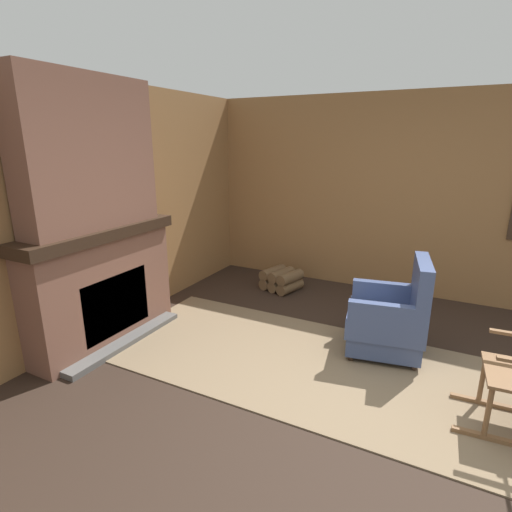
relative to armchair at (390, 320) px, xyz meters
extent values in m
plane|color=#2D2119|center=(-0.03, -1.04, -0.35)|extent=(14.00, 14.00, 0.00)
cube|color=olive|center=(-2.86, -1.04, 0.95)|extent=(0.06, 6.20, 2.60)
cube|color=olive|center=(-0.03, 1.78, 0.95)|extent=(6.20, 0.06, 2.60)
cube|color=brown|center=(-2.65, -1.04, 0.19)|extent=(0.36, 1.60, 1.08)
cube|color=black|center=(-2.51, -1.04, 0.07)|extent=(0.08, 0.83, 0.61)
cube|color=#565451|center=(-2.39, -1.04, -0.32)|extent=(0.16, 1.44, 0.06)
cube|color=black|center=(-2.65, -1.04, 0.79)|extent=(0.46, 1.70, 0.11)
cube|color=brown|center=(-2.65, -1.04, 1.54)|extent=(0.32, 1.41, 1.39)
cube|color=#7A664C|center=(-0.66, -0.56, -0.34)|extent=(3.80, 1.70, 0.01)
cube|color=#3D4C75|center=(-0.05, -0.01, -0.17)|extent=(0.76, 0.74, 0.24)
cube|color=#3D4C75|center=(-0.05, -0.01, -0.02)|extent=(0.80, 0.78, 0.18)
cube|color=#3D4C75|center=(0.24, 0.04, 0.34)|extent=(0.23, 0.68, 0.54)
cube|color=#3D4C75|center=(-0.02, -0.30, 0.17)|extent=(0.63, 0.20, 0.20)
cube|color=#3D4C75|center=(-0.12, 0.28, 0.17)|extent=(0.63, 0.20, 0.20)
cylinder|color=#332319|center=(-0.28, -0.32, -0.32)|extent=(0.06, 0.06, 0.06)
cylinder|color=#332319|center=(-0.37, 0.21, -0.32)|extent=(0.06, 0.06, 0.06)
cylinder|color=#332319|center=(0.27, -0.23, -0.32)|extent=(0.06, 0.06, 0.06)
cylinder|color=#332319|center=(0.18, 0.30, -0.32)|extent=(0.06, 0.06, 0.06)
cube|color=brown|center=(0.98, -0.49, -0.33)|extent=(0.80, 0.08, 0.04)
cylinder|color=brown|center=(0.81, -0.93, -0.12)|extent=(0.04, 0.04, 0.38)
cylinder|color=brown|center=(0.78, -0.50, -0.12)|extent=(0.04, 0.04, 0.38)
cylinder|color=brown|center=(-1.77, 1.15, -0.27)|extent=(0.26, 0.46, 0.15)
cylinder|color=brown|center=(-1.62, 1.11, -0.27)|extent=(0.26, 0.46, 0.15)
cylinder|color=brown|center=(-1.47, 1.07, -0.27)|extent=(0.26, 0.46, 0.15)
cylinder|color=brown|center=(-1.77, 1.15, -0.14)|extent=(0.26, 0.46, 0.15)
cylinder|color=brown|center=(-1.62, 1.11, -0.14)|extent=(0.26, 0.46, 0.15)
cylinder|color=brown|center=(-1.47, 1.07, -0.14)|extent=(0.26, 0.46, 0.15)
ellipsoid|color=silver|center=(-2.69, -1.57, 0.90)|extent=(0.12, 0.12, 0.11)
cylinder|color=white|center=(-2.69, -1.57, 1.06)|extent=(0.07, 0.07, 0.21)
cube|color=gray|center=(-2.69, -0.76, 0.92)|extent=(0.14, 0.24, 0.15)
cube|color=silver|center=(-2.61, -0.76, 0.93)|extent=(0.01, 0.04, 0.02)
cylinder|color=gold|center=(-2.71, -1.16, 0.97)|extent=(0.07, 0.26, 0.26)
camera|label=1|loc=(0.45, -3.70, 1.65)|focal=28.00mm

